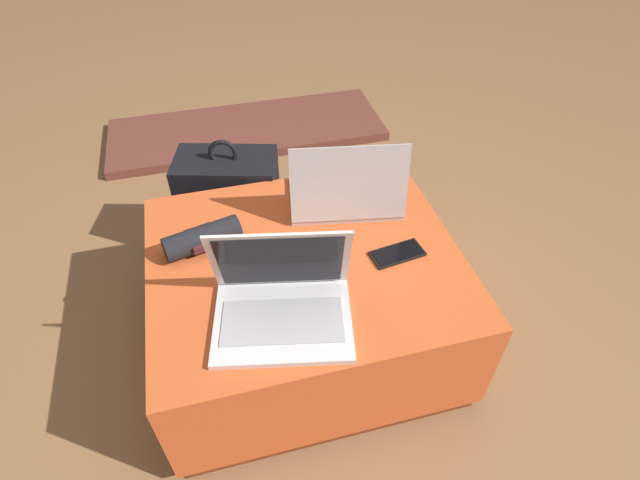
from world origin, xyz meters
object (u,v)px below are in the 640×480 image
(laptop_near, at_px, (282,300))
(wrist_brace, at_px, (202,238))
(backpack, at_px, (232,204))
(cell_phone, at_px, (397,253))
(laptop_far, at_px, (346,193))

(laptop_near, xyz_separation_m, wrist_brace, (-0.17, 0.30, -0.02))
(laptop_near, distance_m, backpack, 0.76)
(cell_phone, bearing_deg, wrist_brace, -115.64)
(laptop_near, relative_size, cell_phone, 2.41)
(wrist_brace, bearing_deg, cell_phone, -17.75)
(backpack, relative_size, wrist_brace, 2.13)
(laptop_far, height_order, backpack, laptop_far)
(backpack, bearing_deg, laptop_near, 110.76)
(cell_phone, bearing_deg, laptop_far, -169.85)
(cell_phone, height_order, backpack, backpack)
(laptop_near, relative_size, laptop_far, 1.01)
(backpack, xyz_separation_m, wrist_brace, (-0.11, -0.42, 0.23))
(laptop_far, bearing_deg, backpack, -34.99)
(laptop_far, relative_size, wrist_brace, 1.66)
(wrist_brace, bearing_deg, laptop_far, 9.85)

